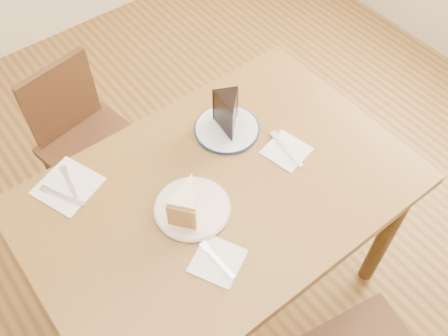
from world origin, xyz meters
TOP-DOWN VIEW (x-y plane):
  - ground at (0.00, 0.00)m, footprint 4.00×4.00m
  - table at (0.00, 0.00)m, footprint 1.20×0.80m
  - chair_far at (-0.15, 0.72)m, footprint 0.43×0.43m
  - plate_cream at (-0.11, -0.01)m, footprint 0.22×0.22m
  - plate_navy at (0.17, 0.18)m, footprint 0.21×0.21m
  - carrot_cake at (-0.12, -0.00)m, footprint 0.14×0.14m
  - chocolate_cake at (0.17, 0.17)m, footprint 0.13×0.14m
  - napkin_cream at (-0.15, -0.19)m, footprint 0.18×0.18m
  - napkin_navy at (0.27, -0.01)m, footprint 0.16×0.16m
  - napkin_spare at (-0.37, 0.30)m, footprint 0.22×0.22m
  - fork_cream at (-0.15, -0.19)m, footprint 0.02×0.14m
  - knife_navy at (0.27, -0.01)m, footprint 0.04×0.17m
  - fork_spare at (-0.36, 0.31)m, footprint 0.03×0.14m
  - knife_spare at (-0.40, 0.27)m, footprint 0.09×0.15m

SIDE VIEW (x-z plane):
  - ground at x=0.00m, z-range 0.00..0.00m
  - chair_far at x=-0.15m, z-range 0.04..0.80m
  - table at x=0.00m, z-range 0.28..1.03m
  - napkin_cream at x=-0.15m, z-range 0.75..0.75m
  - napkin_navy at x=0.27m, z-range 0.75..0.75m
  - napkin_spare at x=-0.37m, z-range 0.75..0.75m
  - plate_cream at x=-0.11m, z-range 0.75..0.76m
  - plate_navy at x=0.17m, z-range 0.75..0.76m
  - fork_cream at x=-0.15m, z-range 0.75..0.76m
  - knife_navy at x=0.27m, z-range 0.75..0.76m
  - fork_spare at x=-0.36m, z-range 0.75..0.76m
  - knife_spare at x=-0.40m, z-range 0.75..0.76m
  - carrot_cake at x=-0.12m, z-range 0.76..0.85m
  - chocolate_cake at x=0.17m, z-range 0.76..0.89m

